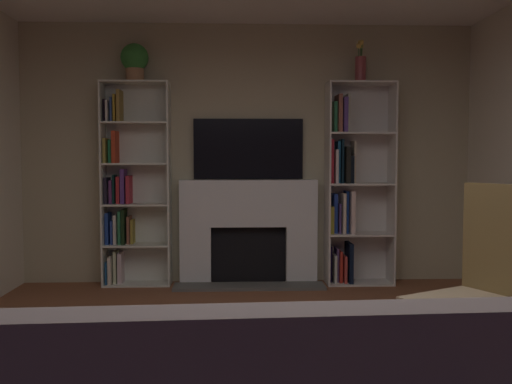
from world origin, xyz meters
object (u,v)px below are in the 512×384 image
bookshelf_left (129,188)px  potted_plant (135,60)px  vase_with_flowers (360,66)px  tv (248,149)px  bookshelf_right (350,186)px  armchair (487,290)px  fireplace (249,230)px

bookshelf_left → potted_plant: (0.08, -0.05, 1.30)m
potted_plant → vase_with_flowers: bearing=0.0°
tv → bookshelf_right: (1.06, -0.09, -0.39)m
vase_with_flowers → armchair: 3.19m
potted_plant → armchair: (2.45, -2.70, -1.74)m
tv → vase_with_flowers: (1.15, -0.12, 0.85)m
potted_plant → vase_with_flowers: 2.31m
potted_plant → bookshelf_right: bearing=0.7°
fireplace → tv: tv is taller
tv → potted_plant: potted_plant is taller
bookshelf_left → armchair: size_ratio=1.80×
fireplace → bookshelf_left: (-1.23, -0.00, 0.44)m
fireplace → potted_plant: size_ratio=4.03×
fireplace → tv: bearing=90.0°
tv → armchair: 3.21m
fireplace → bookshelf_left: 1.31m
fireplace → armchair: armchair is taller
tv → armchair: size_ratio=0.98×
tv → armchair: bearing=-65.3°
fireplace → bookshelf_left: bookshelf_left is taller
vase_with_flowers → bookshelf_left: bearing=178.8°
bookshelf_left → potted_plant: bearing=-32.8°
tv → vase_with_flowers: 1.44m
fireplace → potted_plant: potted_plant is taller
potted_plant → vase_with_flowers: vase_with_flowers is taller
bookshelf_left → bookshelf_right: (2.30, -0.03, 0.02)m
fireplace → bookshelf_right: size_ratio=0.73×
bookshelf_left → armchair: 3.76m
armchair → bookshelf_right: bearing=94.8°
bookshelf_right → potted_plant: 2.56m
armchair → fireplace: bearing=115.2°
vase_with_flowers → armchair: (0.14, -2.70, -1.70)m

